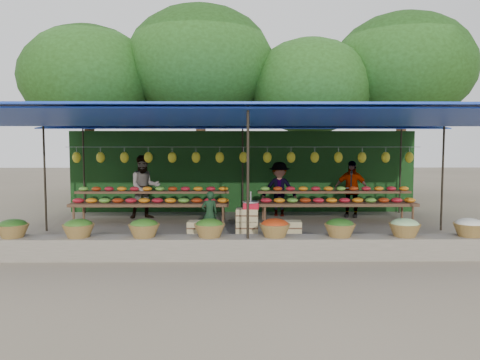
{
  "coord_description": "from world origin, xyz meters",
  "views": [
    {
      "loc": [
        -0.23,
        -11.23,
        2.11
      ],
      "look_at": [
        -0.11,
        0.2,
        1.22
      ],
      "focal_mm": 35.0,
      "sensor_mm": 36.0,
      "label": 1
    }
  ],
  "objects_px": {
    "vendor_seated": "(210,214)",
    "weighing_scale": "(251,205)",
    "blue_crate_back": "(65,244)",
    "crate_counter": "(246,231)"
  },
  "relations": [
    {
      "from": "vendor_seated",
      "to": "weighing_scale",
      "type": "bearing_deg",
      "value": 118.22
    },
    {
      "from": "weighing_scale",
      "to": "blue_crate_back",
      "type": "height_order",
      "value": "weighing_scale"
    },
    {
      "from": "crate_counter",
      "to": "vendor_seated",
      "type": "xyz_separation_m",
      "value": [
        -0.8,
        0.9,
        0.21
      ]
    },
    {
      "from": "weighing_scale",
      "to": "blue_crate_back",
      "type": "relative_size",
      "value": 0.82
    },
    {
      "from": "vendor_seated",
      "to": "blue_crate_back",
      "type": "bearing_deg",
      "value": 9.72
    },
    {
      "from": "weighing_scale",
      "to": "crate_counter",
      "type": "bearing_deg",
      "value": -180.0
    },
    {
      "from": "crate_counter",
      "to": "vendor_seated",
      "type": "bearing_deg",
      "value": 131.47
    },
    {
      "from": "weighing_scale",
      "to": "vendor_seated",
      "type": "bearing_deg",
      "value": 134.9
    },
    {
      "from": "weighing_scale",
      "to": "vendor_seated",
      "type": "distance_m",
      "value": 1.32
    },
    {
      "from": "crate_counter",
      "to": "vendor_seated",
      "type": "distance_m",
      "value": 1.22
    }
  ]
}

